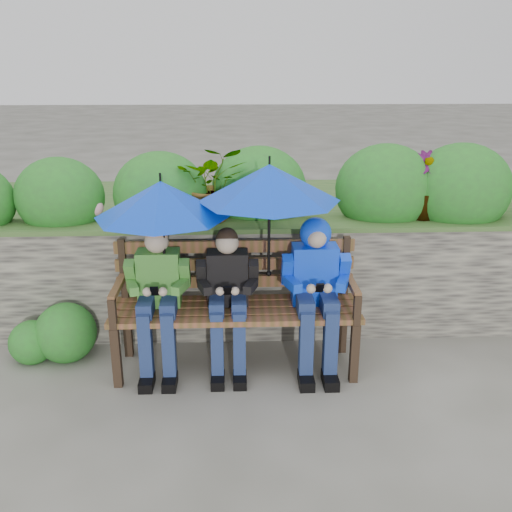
{
  "coord_description": "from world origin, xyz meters",
  "views": [
    {
      "loc": [
        -0.16,
        -3.96,
        2.34
      ],
      "look_at": [
        0.0,
        0.1,
        0.95
      ],
      "focal_mm": 40.0,
      "sensor_mm": 36.0,
      "label": 1
    }
  ],
  "objects_px": {
    "park_bench": "(236,297)",
    "boy_right": "(316,282)",
    "umbrella_right": "(269,183)",
    "boy_left": "(158,292)",
    "umbrella_left": "(161,199)",
    "boy_middle": "(228,292)"
  },
  "relations": [
    {
      "from": "umbrella_left",
      "to": "boy_middle",
      "type": "bearing_deg",
      "value": -4.97
    },
    {
      "from": "boy_right",
      "to": "umbrella_right",
      "type": "xyz_separation_m",
      "value": [
        -0.36,
        0.06,
        0.77
      ]
    },
    {
      "from": "umbrella_left",
      "to": "umbrella_right",
      "type": "bearing_deg",
      "value": 1.47
    },
    {
      "from": "umbrella_left",
      "to": "boy_right",
      "type": "bearing_deg",
      "value": -1.73
    },
    {
      "from": "boy_left",
      "to": "boy_middle",
      "type": "distance_m",
      "value": 0.53
    },
    {
      "from": "boy_middle",
      "to": "boy_right",
      "type": "xyz_separation_m",
      "value": [
        0.68,
        0.01,
        0.07
      ]
    },
    {
      "from": "boy_left",
      "to": "umbrella_left",
      "type": "distance_m",
      "value": 0.72
    },
    {
      "from": "park_bench",
      "to": "boy_left",
      "type": "height_order",
      "value": "boy_left"
    },
    {
      "from": "boy_right",
      "to": "umbrella_left",
      "type": "height_order",
      "value": "umbrella_left"
    },
    {
      "from": "park_bench",
      "to": "umbrella_left",
      "type": "height_order",
      "value": "umbrella_left"
    },
    {
      "from": "park_bench",
      "to": "boy_left",
      "type": "xyz_separation_m",
      "value": [
        -0.59,
        -0.09,
        0.09
      ]
    },
    {
      "from": "umbrella_left",
      "to": "boy_left",
      "type": "bearing_deg",
      "value": -143.24
    },
    {
      "from": "boy_middle",
      "to": "boy_right",
      "type": "height_order",
      "value": "boy_right"
    },
    {
      "from": "park_bench",
      "to": "boy_right",
      "type": "bearing_deg",
      "value": -7.66
    },
    {
      "from": "boy_left",
      "to": "umbrella_left",
      "type": "xyz_separation_m",
      "value": [
        0.06,
        0.04,
        0.72
      ]
    },
    {
      "from": "boy_left",
      "to": "boy_middle",
      "type": "height_order",
      "value": "boy_left"
    },
    {
      "from": "park_bench",
      "to": "boy_right",
      "type": "height_order",
      "value": "boy_right"
    },
    {
      "from": "boy_right",
      "to": "umbrella_right",
      "type": "relative_size",
      "value": 1.14
    },
    {
      "from": "umbrella_left",
      "to": "umbrella_right",
      "type": "relative_size",
      "value": 0.94
    },
    {
      "from": "boy_left",
      "to": "boy_right",
      "type": "relative_size",
      "value": 0.96
    },
    {
      "from": "boy_right",
      "to": "umbrella_left",
      "type": "bearing_deg",
      "value": 178.27
    },
    {
      "from": "umbrella_right",
      "to": "boy_middle",
      "type": "bearing_deg",
      "value": -169.02
    }
  ]
}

